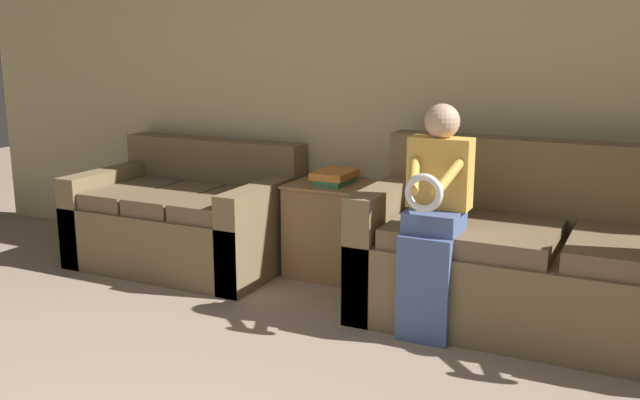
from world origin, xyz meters
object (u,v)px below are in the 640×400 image
at_px(couch_main, 565,267).
at_px(book_stack, 335,177).
at_px(couch_side, 188,220).
at_px(child_left_seated, 434,211).
at_px(side_shelf, 336,229).

relative_size(couch_main, book_stack, 6.85).
relative_size(couch_main, couch_side, 1.53).
bearing_deg(couch_main, child_left_seated, -148.39).
bearing_deg(couch_side, side_shelf, 11.06).
bearing_deg(side_shelf, child_left_seated, -37.26).
height_order(couch_main, child_left_seated, child_left_seated).
xyz_separation_m(child_left_seated, book_stack, (-0.87, 0.65, -0.01)).
bearing_deg(child_left_seated, book_stack, 143.05).
bearing_deg(book_stack, child_left_seated, -36.95).
xyz_separation_m(couch_side, side_shelf, (1.04, 0.20, 0.01)).
bearing_deg(couch_main, side_shelf, 169.68).
distance_m(side_shelf, book_stack, 0.35).
height_order(child_left_seated, side_shelf, child_left_seated).
bearing_deg(child_left_seated, side_shelf, 142.74).
xyz_separation_m(couch_main, side_shelf, (-1.48, 0.27, -0.03)).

